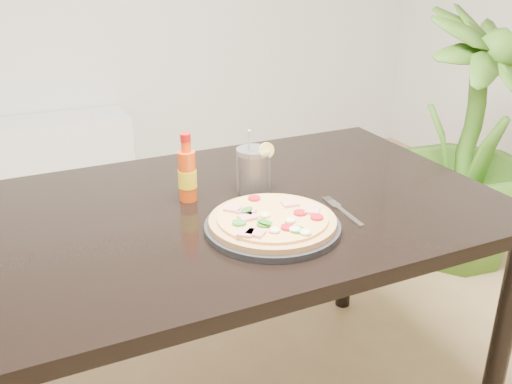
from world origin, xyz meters
name	(u,v)px	position (x,y,z in m)	size (l,w,h in m)	color
dining_table	(237,231)	(-0.23, 0.10, 0.67)	(1.40, 0.90, 0.75)	black
plate	(272,227)	(-0.22, -0.08, 0.76)	(0.33, 0.33, 0.02)	black
pizza	(273,220)	(-0.22, -0.09, 0.78)	(0.31, 0.31, 0.03)	tan
hot_sauce_bottle	(187,174)	(-0.34, 0.17, 0.82)	(0.06, 0.06, 0.19)	#E8480D
cola_cup	(253,171)	(-0.16, 0.16, 0.81)	(0.10, 0.09, 0.18)	black
fork	(342,210)	(-0.01, -0.06, 0.75)	(0.03, 0.19, 0.00)	silver
houseplant	(470,141)	(1.13, 0.62, 0.57)	(0.64, 0.64, 1.15)	#41751F
plant_pot	(455,233)	(1.13, 0.62, 0.11)	(0.28, 0.28, 0.22)	brown
media_console	(3,169)	(-0.80, 2.07, 0.25)	(1.40, 0.34, 0.50)	white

